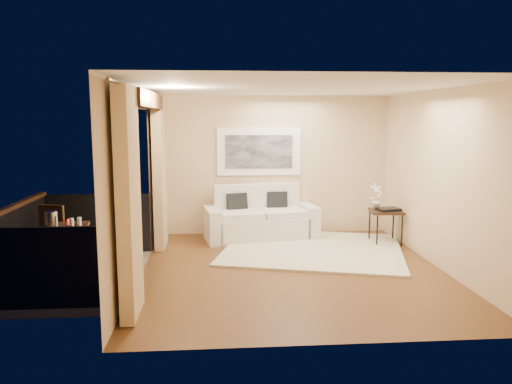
{
  "coord_description": "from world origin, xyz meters",
  "views": [
    {
      "loc": [
        -1.11,
        -7.18,
        2.28
      ],
      "look_at": [
        -0.47,
        0.97,
        1.05
      ],
      "focal_mm": 35.0,
      "sensor_mm": 36.0,
      "label": 1
    }
  ],
  "objects": [
    {
      "name": "bistro_table",
      "position": [
        -3.29,
        -0.05,
        0.66
      ],
      "size": [
        0.71,
        0.71,
        0.75
      ],
      "rotation": [
        0.0,
        0.0,
        0.12
      ],
      "color": "black",
      "rests_on": "balcony"
    },
    {
      "name": "sofa",
      "position": [
        -0.31,
        2.09,
        0.35
      ],
      "size": [
        2.19,
        1.21,
        1.0
      ],
      "rotation": [
        0.0,
        0.0,
        0.16
      ],
      "color": "silver",
      "rests_on": "floor"
    },
    {
      "name": "orchid",
      "position": [
        1.8,
        1.63,
        0.85
      ],
      "size": [
        0.29,
        0.25,
        0.47
      ],
      "primitive_type": "imported",
      "rotation": [
        0.0,
        0.0,
        0.39
      ],
      "color": "white",
      "rests_on": "side_table"
    },
    {
      "name": "balcony_chair_near",
      "position": [
        -3.24,
        -0.85,
        0.51
      ],
      "size": [
        0.45,
        0.46,
        0.89
      ],
      "rotation": [
        0.0,
        0.0,
        -0.21
      ],
      "color": "black",
      "rests_on": "balcony"
    },
    {
      "name": "glass_b",
      "position": [
        -3.08,
        -0.04,
        0.81
      ],
      "size": [
        0.06,
        0.06,
        0.12
      ],
      "primitive_type": "cylinder",
      "color": "silver",
      "rests_on": "bistro_table"
    },
    {
      "name": "curtains",
      "position": [
        -2.11,
        0.0,
        1.34
      ],
      "size": [
        0.16,
        4.8,
        2.64
      ],
      "color": "#CFB27F",
      "rests_on": "ground"
    },
    {
      "name": "tray",
      "position": [
        1.96,
        1.41,
        0.64
      ],
      "size": [
        0.44,
        0.36,
        0.05
      ],
      "primitive_type": "cube",
      "rotation": [
        0.0,
        0.0,
        0.24
      ],
      "color": "black",
      "rests_on": "side_table"
    },
    {
      "name": "artwork",
      "position": [
        -0.3,
        2.46,
        1.62
      ],
      "size": [
        1.62,
        0.07,
        0.92
      ],
      "color": "white",
      "rests_on": "room_shell"
    },
    {
      "name": "rug",
      "position": [
        0.53,
        1.1,
        0.02
      ],
      "size": [
        3.55,
        3.28,
        0.04
      ],
      "primitive_type": "cube",
      "rotation": [
        0.0,
        0.0,
        -0.27
      ],
      "color": "beige",
      "rests_on": "floor"
    },
    {
      "name": "balcony",
      "position": [
        -3.31,
        0.0,
        0.18
      ],
      "size": [
        1.81,
        2.6,
        1.17
      ],
      "color": "#605B56",
      "rests_on": "ground"
    },
    {
      "name": "ice_bucket",
      "position": [
        -3.49,
        0.03,
        0.85
      ],
      "size": [
        0.18,
        0.18,
        0.2
      ],
      "primitive_type": "cylinder",
      "color": "silver",
      "rests_on": "bistro_table"
    },
    {
      "name": "balcony_chair_far",
      "position": [
        -3.62,
        0.6,
        0.55
      ],
      "size": [
        0.51,
        0.51,
        0.96
      ],
      "rotation": [
        0.0,
        0.0,
        2.87
      ],
      "color": "black",
      "rests_on": "balcony"
    },
    {
      "name": "candle",
      "position": [
        -3.25,
        0.07,
        0.78
      ],
      "size": [
        0.06,
        0.06,
        0.07
      ],
      "primitive_type": "cylinder",
      "color": "red",
      "rests_on": "bistro_table"
    },
    {
      "name": "vase",
      "position": [
        -3.34,
        -0.23,
        0.84
      ],
      "size": [
        0.04,
        0.04,
        0.18
      ],
      "primitive_type": "cylinder",
      "color": "white",
      "rests_on": "bistro_table"
    },
    {
      "name": "glass_a",
      "position": [
        -3.17,
        -0.09,
        0.81
      ],
      "size": [
        0.06,
        0.06,
        0.12
      ],
      "primitive_type": "cylinder",
      "color": "white",
      "rests_on": "bistro_table"
    },
    {
      "name": "floor",
      "position": [
        0.0,
        0.0,
        0.0
      ],
      "size": [
        5.0,
        5.0,
        0.0
      ],
      "primitive_type": "plane",
      "color": "brown",
      "rests_on": "ground"
    },
    {
      "name": "side_table",
      "position": [
        1.93,
        1.47,
        0.56
      ],
      "size": [
        0.63,
        0.63,
        0.62
      ],
      "rotation": [
        0.0,
        0.0,
        -0.12
      ],
      "color": "black",
      "rests_on": "floor"
    },
    {
      "name": "room_shell",
      "position": [
        -2.13,
        0.0,
        2.52
      ],
      "size": [
        5.0,
        6.4,
        5.0
      ],
      "color": "white",
      "rests_on": "ground"
    }
  ]
}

